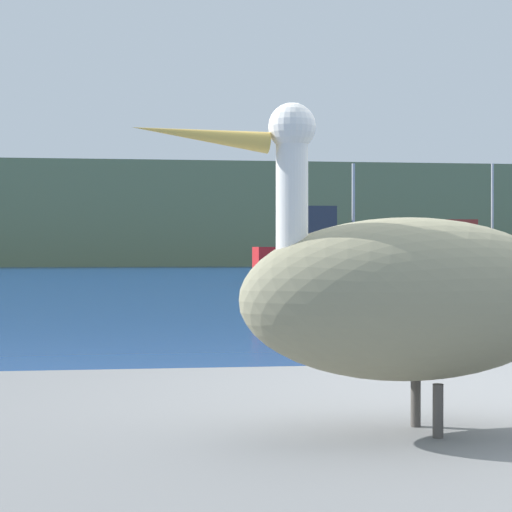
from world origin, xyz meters
TOP-DOWN VIEW (x-y plane):
  - hillside_backdrop at (0.00, 67.12)m, footprint 140.00×15.46m
  - pelican at (-0.89, -0.77)m, footprint 1.31×0.55m
  - fishing_boat_green at (13.49, 38.39)m, footprint 5.65×1.78m
  - fishing_boat_red at (5.01, 29.85)m, footprint 4.66×1.61m

SIDE VIEW (x-z plane):
  - fishing_boat_green at x=13.49m, z-range -1.74..3.59m
  - fishing_boat_red at x=5.01m, z-range -1.28..3.18m
  - pelican at x=-0.89m, z-range 0.75..1.69m
  - hillside_backdrop at x=0.00m, z-range 0.00..7.32m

